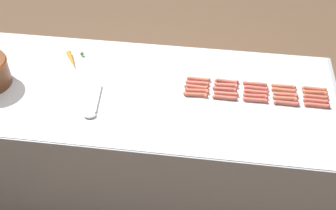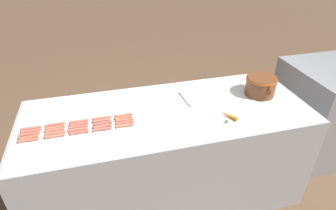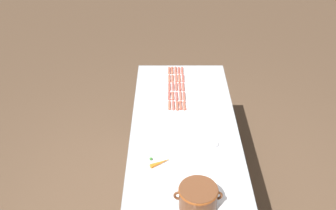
# 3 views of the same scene
# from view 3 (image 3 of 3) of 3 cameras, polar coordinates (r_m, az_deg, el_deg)

# --- Properties ---
(ground_plane) EXTENTS (20.00, 20.00, 0.00)m
(ground_plane) POSITION_cam_3_polar(r_m,az_deg,el_deg) (3.97, 2.05, -13.95)
(ground_plane) COLOR brown
(griddle_counter) EXTENTS (0.90, 2.26, 0.91)m
(griddle_counter) POSITION_cam_3_polar(r_m,az_deg,el_deg) (3.65, 2.19, -9.17)
(griddle_counter) COLOR #9EA0A5
(griddle_counter) RESTS_ON ground_plane
(hot_dog_0) EXTENTS (0.02, 0.14, 0.02)m
(hot_dog_0) POSITION_cam_3_polar(r_m,az_deg,el_deg) (4.19, 2.01, 4.92)
(hot_dog_0) COLOR #CD5C4A
(hot_dog_0) RESTS_ON griddle_counter
(hot_dog_1) EXTENTS (0.03, 0.14, 0.02)m
(hot_dog_1) POSITION_cam_3_polar(r_m,az_deg,el_deg) (4.04, 2.14, 3.81)
(hot_dog_1) COLOR #C1594C
(hot_dog_1) RESTS_ON griddle_counter
(hot_dog_2) EXTENTS (0.03, 0.14, 0.02)m
(hot_dog_2) POSITION_cam_3_polar(r_m,az_deg,el_deg) (3.90, 2.17, 2.59)
(hot_dog_2) COLOR #C85E4E
(hot_dog_2) RESTS_ON griddle_counter
(hot_dog_3) EXTENTS (0.02, 0.14, 0.02)m
(hot_dog_3) POSITION_cam_3_polar(r_m,az_deg,el_deg) (3.76, 2.29, 1.28)
(hot_dog_3) COLOR #C25E4C
(hot_dog_3) RESTS_ON griddle_counter
(hot_dog_4) EXTENTS (0.03, 0.14, 0.02)m
(hot_dog_4) POSITION_cam_3_polar(r_m,az_deg,el_deg) (3.63, 2.33, -0.09)
(hot_dog_4) COLOR #C46048
(hot_dog_4) RESTS_ON griddle_counter
(hot_dog_5) EXTENTS (0.03, 0.14, 0.02)m
(hot_dog_5) POSITION_cam_3_polar(r_m,az_deg,el_deg) (4.18, 1.54, 4.91)
(hot_dog_5) COLOR #C95E4F
(hot_dog_5) RESTS_ON griddle_counter
(hot_dog_6) EXTENTS (0.03, 0.14, 0.02)m
(hot_dog_6) POSITION_cam_3_polar(r_m,az_deg,el_deg) (4.04, 1.62, 3.78)
(hot_dog_6) COLOR #BF684C
(hot_dog_6) RESTS_ON griddle_counter
(hot_dog_7) EXTENTS (0.03, 0.14, 0.02)m
(hot_dog_7) POSITION_cam_3_polar(r_m,az_deg,el_deg) (3.90, 1.68, 2.60)
(hot_dog_7) COLOR #CB5A4B
(hot_dog_7) RESTS_ON griddle_counter
(hot_dog_8) EXTENTS (0.02, 0.14, 0.02)m
(hot_dog_8) POSITION_cam_3_polar(r_m,az_deg,el_deg) (3.77, 1.78, 1.33)
(hot_dog_8) COLOR #C76551
(hot_dog_8) RESTS_ON griddle_counter
(hot_dog_9) EXTENTS (0.03, 0.14, 0.02)m
(hot_dog_9) POSITION_cam_3_polar(r_m,az_deg,el_deg) (3.63, 1.79, -0.04)
(hot_dog_9) COLOR #C65E47
(hot_dog_9) RESTS_ON griddle_counter
(hot_dog_10) EXTENTS (0.03, 0.14, 0.02)m
(hot_dog_10) POSITION_cam_3_polar(r_m,az_deg,el_deg) (4.18, 1.08, 4.93)
(hot_dog_10) COLOR #C05E49
(hot_dog_10) RESTS_ON griddle_counter
(hot_dog_11) EXTENTS (0.03, 0.14, 0.02)m
(hot_dog_11) POSITION_cam_3_polar(r_m,az_deg,el_deg) (4.04, 1.15, 3.81)
(hot_dog_11) COLOR #CC644F
(hot_dog_11) RESTS_ON griddle_counter
(hot_dog_12) EXTENTS (0.02, 0.14, 0.02)m
(hot_dog_12) POSITION_cam_3_polar(r_m,az_deg,el_deg) (3.90, 1.19, 2.63)
(hot_dog_12) COLOR #C05B4A
(hot_dog_12) RESTS_ON griddle_counter
(hot_dog_13) EXTENTS (0.03, 0.14, 0.02)m
(hot_dog_13) POSITION_cam_3_polar(r_m,az_deg,el_deg) (3.76, 1.22, 1.26)
(hot_dog_13) COLOR #C25950
(hot_dog_13) RESTS_ON griddle_counter
(hot_dog_14) EXTENTS (0.03, 0.14, 0.02)m
(hot_dog_14) POSITION_cam_3_polar(r_m,az_deg,el_deg) (3.62, 1.30, -0.10)
(hot_dog_14) COLOR #C3614A
(hot_dog_14) RESTS_ON griddle_counter
(hot_dog_15) EXTENTS (0.03, 0.14, 0.02)m
(hot_dog_15) POSITION_cam_3_polar(r_m,az_deg,el_deg) (4.18, 0.58, 4.93)
(hot_dog_15) COLOR #CA6348
(hot_dog_15) RESTS_ON griddle_counter
(hot_dog_16) EXTENTS (0.02, 0.14, 0.02)m
(hot_dog_16) POSITION_cam_3_polar(r_m,az_deg,el_deg) (4.03, 0.65, 3.75)
(hot_dog_16) COLOR #C5684E
(hot_dog_16) RESTS_ON griddle_counter
(hot_dog_17) EXTENTS (0.02, 0.14, 0.02)m
(hot_dog_17) POSITION_cam_3_polar(r_m,az_deg,el_deg) (3.90, 0.70, 2.64)
(hot_dog_17) COLOR #C95D51
(hot_dog_17) RESTS_ON griddle_counter
(hot_dog_18) EXTENTS (0.03, 0.14, 0.02)m
(hot_dog_18) POSITION_cam_3_polar(r_m,az_deg,el_deg) (3.76, 0.68, 1.32)
(hot_dog_18) COLOR #CC6550
(hot_dog_18) RESTS_ON griddle_counter
(hot_dog_19) EXTENTS (0.03, 0.14, 0.02)m
(hot_dog_19) POSITION_cam_3_polar(r_m,az_deg,el_deg) (3.63, 0.76, -0.06)
(hot_dog_19) COLOR #CC5D4E
(hot_dog_19) RESTS_ON griddle_counter
(hot_dog_20) EXTENTS (0.03, 0.14, 0.02)m
(hot_dog_20) POSITION_cam_3_polar(r_m,az_deg,el_deg) (4.18, 0.16, 4.92)
(hot_dog_20) COLOR #C1624A
(hot_dog_20) RESTS_ON griddle_counter
(hot_dog_21) EXTENTS (0.03, 0.14, 0.02)m
(hot_dog_21) POSITION_cam_3_polar(r_m,az_deg,el_deg) (4.04, 0.18, 3.77)
(hot_dog_21) COLOR #CC644B
(hot_dog_21) RESTS_ON griddle_counter
(hot_dog_22) EXTENTS (0.02, 0.14, 0.02)m
(hot_dog_22) POSITION_cam_3_polar(r_m,az_deg,el_deg) (3.90, 0.19, 2.59)
(hot_dog_22) COLOR #C55947
(hot_dog_22) RESTS_ON griddle_counter
(hot_dog_23) EXTENTS (0.03, 0.14, 0.02)m
(hot_dog_23) POSITION_cam_3_polar(r_m,az_deg,el_deg) (3.76, 0.16, 1.32)
(hot_dog_23) COLOR #C0594C
(hot_dog_23) RESTS_ON griddle_counter
(hot_dog_24) EXTENTS (0.03, 0.14, 0.02)m
(hot_dog_24) POSITION_cam_3_polar(r_m,az_deg,el_deg) (3.63, 0.20, -0.04)
(hot_dog_24) COLOR #C9654A
(hot_dog_24) RESTS_ON griddle_counter
(bean_pot) EXTENTS (0.32, 0.26, 0.16)m
(bean_pot) POSITION_cam_3_polar(r_m,az_deg,el_deg) (2.68, 4.28, -12.76)
(bean_pot) COLOR brown
(bean_pot) RESTS_ON griddle_counter
(serving_spoon) EXTENTS (0.27, 0.07, 0.02)m
(serving_spoon) POSITION_cam_3_polar(r_m,az_deg,el_deg) (3.22, 6.00, -5.43)
(serving_spoon) COLOR #B7B7BC
(serving_spoon) RESTS_ON griddle_counter
(carrot) EXTENTS (0.17, 0.11, 0.03)m
(carrot) POSITION_cam_3_polar(r_m,az_deg,el_deg) (3.02, -1.14, -8.10)
(carrot) COLOR orange
(carrot) RESTS_ON griddle_counter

